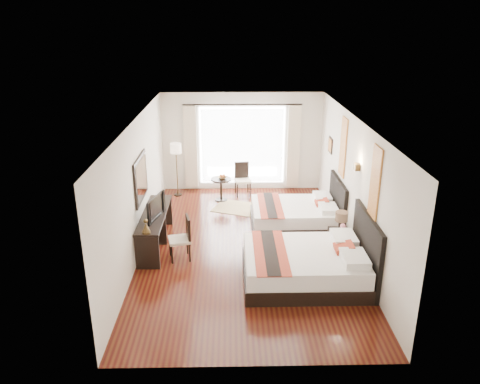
{
  "coord_description": "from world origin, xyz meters",
  "views": [
    {
      "loc": [
        -0.33,
        -9.17,
        4.71
      ],
      "look_at": [
        -0.13,
        0.14,
        1.23
      ],
      "focal_mm": 35.0,
      "sensor_mm": 36.0,
      "label": 1
    }
  ],
  "objects_px": {
    "television": "(152,207)",
    "window_chair": "(243,185)",
    "floor_lamp": "(176,152)",
    "bed_far": "(298,214)",
    "console_desk": "(155,229)",
    "side_table": "(221,190)",
    "vase": "(342,232)",
    "table_lamp": "(341,218)",
    "nightstand": "(339,242)",
    "desk_chair": "(181,246)",
    "fruit_bowl": "(222,178)",
    "bed_near": "(309,264)"
  },
  "relations": [
    {
      "from": "console_desk",
      "to": "fruit_bowl",
      "type": "bearing_deg",
      "value": 61.35
    },
    {
      "from": "console_desk",
      "to": "side_table",
      "type": "height_order",
      "value": "console_desk"
    },
    {
      "from": "bed_far",
      "to": "desk_chair",
      "type": "relative_size",
      "value": 2.24
    },
    {
      "from": "bed_near",
      "to": "table_lamp",
      "type": "bearing_deg",
      "value": 53.78
    },
    {
      "from": "bed_near",
      "to": "nightstand",
      "type": "height_order",
      "value": "bed_near"
    },
    {
      "from": "console_desk",
      "to": "television",
      "type": "distance_m",
      "value": 0.68
    },
    {
      "from": "floor_lamp",
      "to": "bed_far",
      "type": "bearing_deg",
      "value": -34.79
    },
    {
      "from": "fruit_bowl",
      "to": "window_chair",
      "type": "xyz_separation_m",
      "value": [
        0.56,
        0.45,
        -0.38
      ]
    },
    {
      "from": "console_desk",
      "to": "side_table",
      "type": "bearing_deg",
      "value": 62.15
    },
    {
      "from": "nightstand",
      "to": "desk_chair",
      "type": "bearing_deg",
      "value": -176.9
    },
    {
      "from": "bed_near",
      "to": "table_lamp",
      "type": "relative_size",
      "value": 5.58
    },
    {
      "from": "television",
      "to": "window_chair",
      "type": "distance_m",
      "value": 3.94
    },
    {
      "from": "table_lamp",
      "to": "fruit_bowl",
      "type": "distance_m",
      "value": 3.96
    },
    {
      "from": "desk_chair",
      "to": "table_lamp",
      "type": "bearing_deg",
      "value": 171.61
    },
    {
      "from": "console_desk",
      "to": "floor_lamp",
      "type": "height_order",
      "value": "floor_lamp"
    },
    {
      "from": "television",
      "to": "table_lamp",
      "type": "bearing_deg",
      "value": -77.49
    },
    {
      "from": "side_table",
      "to": "floor_lamp",
      "type": "bearing_deg",
      "value": 161.04
    },
    {
      "from": "bed_far",
      "to": "window_chair",
      "type": "relative_size",
      "value": 2.26
    },
    {
      "from": "bed_far",
      "to": "window_chair",
      "type": "height_order",
      "value": "bed_far"
    },
    {
      "from": "desk_chair",
      "to": "side_table",
      "type": "bearing_deg",
      "value": -115.75
    },
    {
      "from": "table_lamp",
      "to": "television",
      "type": "height_order",
      "value": "television"
    },
    {
      "from": "vase",
      "to": "desk_chair",
      "type": "xyz_separation_m",
      "value": [
        -3.34,
        0.0,
        -0.29
      ]
    },
    {
      "from": "vase",
      "to": "floor_lamp",
      "type": "distance_m",
      "value": 5.35
    },
    {
      "from": "bed_far",
      "to": "desk_chair",
      "type": "distance_m",
      "value": 3.07
    },
    {
      "from": "vase",
      "to": "table_lamp",
      "type": "bearing_deg",
      "value": 85.77
    },
    {
      "from": "console_desk",
      "to": "vase",
      "type": "bearing_deg",
      "value": -9.43
    },
    {
      "from": "vase",
      "to": "fruit_bowl",
      "type": "xyz_separation_m",
      "value": [
        -2.52,
        3.28,
        0.08
      ]
    },
    {
      "from": "bed_near",
      "to": "desk_chair",
      "type": "distance_m",
      "value": 2.67
    },
    {
      "from": "bed_far",
      "to": "side_table",
      "type": "height_order",
      "value": "bed_far"
    },
    {
      "from": "television",
      "to": "floor_lamp",
      "type": "xyz_separation_m",
      "value": [
        0.15,
        3.33,
        0.27
      ]
    },
    {
      "from": "bed_far",
      "to": "window_chair",
      "type": "xyz_separation_m",
      "value": [
        -1.26,
        2.16,
        -0.02
      ]
    },
    {
      "from": "floor_lamp",
      "to": "side_table",
      "type": "relative_size",
      "value": 2.4
    },
    {
      "from": "nightstand",
      "to": "window_chair",
      "type": "relative_size",
      "value": 0.57
    },
    {
      "from": "table_lamp",
      "to": "window_chair",
      "type": "relative_size",
      "value": 0.46
    },
    {
      "from": "bed_near",
      "to": "fruit_bowl",
      "type": "height_order",
      "value": "bed_near"
    },
    {
      "from": "bed_far",
      "to": "console_desk",
      "type": "bearing_deg",
      "value": -164.28
    },
    {
      "from": "desk_chair",
      "to": "console_desk",
      "type": "bearing_deg",
      "value": -59.18
    },
    {
      "from": "vase",
      "to": "window_chair",
      "type": "height_order",
      "value": "window_chair"
    },
    {
      "from": "table_lamp",
      "to": "vase",
      "type": "xyz_separation_m",
      "value": [
        -0.02,
        -0.24,
        -0.21
      ]
    },
    {
      "from": "bed_near",
      "to": "console_desk",
      "type": "height_order",
      "value": "bed_near"
    },
    {
      "from": "window_chair",
      "to": "television",
      "type": "bearing_deg",
      "value": -38.8
    },
    {
      "from": "vase",
      "to": "television",
      "type": "relative_size",
      "value": 0.17
    },
    {
      "from": "bed_near",
      "to": "fruit_bowl",
      "type": "distance_m",
      "value": 4.53
    },
    {
      "from": "desk_chair",
      "to": "side_table",
      "type": "distance_m",
      "value": 3.39
    },
    {
      "from": "nightstand",
      "to": "desk_chair",
      "type": "xyz_separation_m",
      "value": [
        -3.34,
        -0.18,
        0.03
      ]
    },
    {
      "from": "vase",
      "to": "fruit_bowl",
      "type": "relative_size",
      "value": 0.63
    },
    {
      "from": "bed_far",
      "to": "desk_chair",
      "type": "bearing_deg",
      "value": -149.27
    },
    {
      "from": "table_lamp",
      "to": "television",
      "type": "distance_m",
      "value": 3.96
    },
    {
      "from": "nightstand",
      "to": "console_desk",
      "type": "relative_size",
      "value": 0.24
    },
    {
      "from": "table_lamp",
      "to": "console_desk",
      "type": "relative_size",
      "value": 0.19
    }
  ]
}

